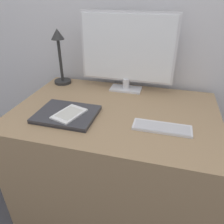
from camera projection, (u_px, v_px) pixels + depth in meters
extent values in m
plane|color=#38383D|center=(110.00, 212.00, 1.48)|extent=(10.00, 10.00, 0.00)
cube|color=silver|center=(133.00, 10.00, 1.37)|extent=(3.60, 0.05, 2.40)
cube|color=#997A56|center=(115.00, 159.00, 1.41)|extent=(1.13, 0.76, 0.73)
cube|color=silver|center=(126.00, 89.00, 1.47)|extent=(0.20, 0.11, 0.01)
cylinder|color=silver|center=(126.00, 84.00, 1.45)|extent=(0.04, 0.04, 0.07)
cube|color=silver|center=(128.00, 48.00, 1.34)|extent=(0.59, 0.01, 0.42)
cube|color=white|center=(127.00, 49.00, 1.33)|extent=(0.56, 0.01, 0.39)
cube|color=silver|center=(162.00, 128.00, 1.06)|extent=(0.28, 0.10, 0.01)
cube|color=#B7B7BC|center=(162.00, 127.00, 1.05)|extent=(0.26, 0.08, 0.00)
cube|color=#232328|center=(67.00, 115.00, 1.17)|extent=(0.31, 0.25, 0.01)
cube|color=#333338|center=(67.00, 113.00, 1.16)|extent=(0.31, 0.25, 0.01)
cube|color=white|center=(69.00, 114.00, 1.14)|extent=(0.16, 0.20, 0.01)
cube|color=beige|center=(69.00, 113.00, 1.13)|extent=(0.12, 0.14, 0.00)
cylinder|color=#282828|center=(63.00, 82.00, 1.57)|extent=(0.12, 0.12, 0.02)
cylinder|color=#282828|center=(60.00, 61.00, 1.50)|extent=(0.02, 0.02, 0.28)
cone|color=#282828|center=(57.00, 34.00, 1.41)|extent=(0.09, 0.09, 0.07)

